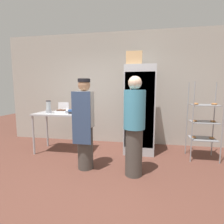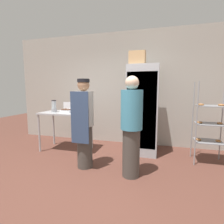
{
  "view_description": "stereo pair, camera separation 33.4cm",
  "coord_description": "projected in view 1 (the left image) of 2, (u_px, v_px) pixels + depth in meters",
  "views": [
    {
      "loc": [
        0.63,
        -2.48,
        1.47
      ],
      "look_at": [
        0.05,
        0.79,
        1.03
      ],
      "focal_mm": 28.0,
      "sensor_mm": 36.0,
      "label": 1
    },
    {
      "loc": [
        0.96,
        -2.4,
        1.47
      ],
      "look_at": [
        0.05,
        0.79,
        1.03
      ],
      "focal_mm": 28.0,
      "sensor_mm": 36.0,
      "label": 2
    }
  ],
  "objects": [
    {
      "name": "back_wall",
      "position": [
        120.0,
        89.0,
        4.73
      ],
      "size": [
        6.4,
        0.12,
        2.95
      ],
      "primitive_type": "cube",
      "color": "#ADA89E",
      "rests_on": "ground_plane"
    },
    {
      "name": "prep_counter",
      "position": [
        61.0,
        118.0,
        4.05
      ],
      "size": [
        1.17,
        0.65,
        0.92
      ],
      "color": "#ADAFB5",
      "rests_on": "ground_plane"
    },
    {
      "name": "person_baker",
      "position": [
        85.0,
        123.0,
        3.15
      ],
      "size": [
        0.35,
        0.37,
        1.65
      ],
      "color": "#47423D",
      "rests_on": "ground_plane"
    },
    {
      "name": "blender_pitcher",
      "position": [
        49.0,
        107.0,
        4.04
      ],
      "size": [
        0.13,
        0.13,
        0.29
      ],
      "color": "#99999E",
      "rests_on": "prep_counter"
    },
    {
      "name": "cardboard_storage_box",
      "position": [
        134.0,
        59.0,
        3.83
      ],
      "size": [
        0.35,
        0.33,
        0.3
      ],
      "color": "tan",
      "rests_on": "refrigerator"
    },
    {
      "name": "binder_stack",
      "position": [
        76.0,
        111.0,
        3.94
      ],
      "size": [
        0.29,
        0.23,
        0.09
      ],
      "color": "#232328",
      "rests_on": "prep_counter"
    },
    {
      "name": "ground_plane",
      "position": [
        100.0,
        184.0,
        2.72
      ],
      "size": [
        14.0,
        14.0,
        0.0
      ],
      "primitive_type": "plane",
      "color": "brown"
    },
    {
      "name": "baking_rack",
      "position": [
        204.0,
        121.0,
        3.62
      ],
      "size": [
        0.57,
        0.47,
        1.62
      ],
      "color": "#93969B",
      "rests_on": "ground_plane"
    },
    {
      "name": "donut_box",
      "position": [
        62.0,
        111.0,
        4.06
      ],
      "size": [
        0.27,
        0.19,
        0.24
      ],
      "color": "white",
      "rests_on": "prep_counter"
    },
    {
      "name": "person_customer",
      "position": [
        134.0,
        126.0,
        2.9
      ],
      "size": [
        0.36,
        0.36,
        1.68
      ],
      "color": "#47423D",
      "rests_on": "ground_plane"
    },
    {
      "name": "refrigerator",
      "position": [
        139.0,
        110.0,
        4.03
      ],
      "size": [
        0.68,
        0.7,
        1.98
      ],
      "color": "#ADAFB5",
      "rests_on": "ground_plane"
    }
  ]
}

